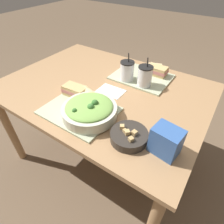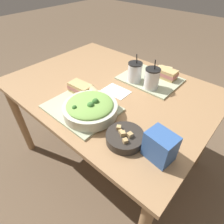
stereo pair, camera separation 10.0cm
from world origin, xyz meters
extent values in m
plane|color=brown|center=(0.00, 0.00, 0.00)|extent=(12.00, 12.00, 0.00)
cube|color=#A37A51|center=(0.00, 0.00, 0.74)|extent=(1.38, 1.01, 0.03)
cylinder|color=#A37A51|center=(-0.63, -0.45, 0.36)|extent=(0.06, 0.06, 0.72)
cylinder|color=#A37A51|center=(-0.63, 0.45, 0.36)|extent=(0.06, 0.06, 0.72)
cylinder|color=#A37A51|center=(0.63, 0.45, 0.36)|extent=(0.06, 0.06, 0.72)
cube|color=#B2BC99|center=(0.04, -0.29, 0.76)|extent=(0.40, 0.32, 0.01)
cube|color=#B2BC99|center=(0.16, 0.26, 0.76)|extent=(0.40, 0.32, 0.01)
cylinder|color=beige|center=(0.13, -0.29, 0.80)|extent=(0.30, 0.30, 0.06)
ellipsoid|color=#7FB251|center=(0.13, -0.29, 0.83)|extent=(0.25, 0.25, 0.04)
sphere|color=#38702D|center=(0.15, -0.27, 0.85)|extent=(0.04, 0.04, 0.04)
sphere|color=#38702D|center=(0.10, -0.37, 0.85)|extent=(0.03, 0.03, 0.03)
sphere|color=#427F38|center=(0.15, -0.31, 0.85)|extent=(0.04, 0.04, 0.04)
cube|color=beige|center=(0.14, -0.23, 0.84)|extent=(0.05, 0.04, 0.01)
cube|color=beige|center=(0.09, -0.29, 0.84)|extent=(0.05, 0.04, 0.01)
cube|color=beige|center=(0.13, -0.33, 0.84)|extent=(0.05, 0.05, 0.01)
cylinder|color=#2D2823|center=(0.39, -0.31, 0.78)|extent=(0.18, 0.18, 0.05)
cylinder|color=brown|center=(0.39, -0.31, 0.79)|extent=(0.17, 0.17, 0.01)
cube|color=tan|center=(0.34, -0.31, 0.81)|extent=(0.03, 0.03, 0.02)
cube|color=tan|center=(0.41, -0.31, 0.81)|extent=(0.03, 0.03, 0.02)
cube|color=tan|center=(0.38, -0.32, 0.81)|extent=(0.03, 0.03, 0.02)
cube|color=tan|center=(0.36, -0.32, 0.81)|extent=(0.02, 0.02, 0.02)
cube|color=tan|center=(0.42, -0.35, 0.81)|extent=(0.03, 0.03, 0.02)
cube|color=tan|center=(-0.08, -0.19, 0.78)|extent=(0.15, 0.09, 0.02)
cube|color=#C1706B|center=(-0.08, -0.19, 0.80)|extent=(0.16, 0.09, 0.02)
cube|color=tan|center=(-0.08, -0.19, 0.82)|extent=(0.15, 0.09, 0.02)
cylinder|color=#DBBC84|center=(0.02, -0.17, 0.80)|extent=(0.12, 0.09, 0.06)
cylinder|color=beige|center=(0.07, -0.18, 0.80)|extent=(0.02, 0.06, 0.06)
cube|color=tan|center=(0.24, 0.35, 0.78)|extent=(0.14, 0.09, 0.02)
cube|color=#C1706B|center=(0.24, 0.35, 0.80)|extent=(0.15, 0.09, 0.02)
cube|color=tan|center=(0.24, 0.35, 0.82)|extent=(0.14, 0.09, 0.02)
cylinder|color=#DBBC84|center=(0.20, 0.38, 0.80)|extent=(0.11, 0.09, 0.06)
cylinder|color=beige|center=(0.25, 0.40, 0.80)|extent=(0.03, 0.06, 0.06)
cylinder|color=silver|center=(0.09, 0.16, 0.83)|extent=(0.10, 0.10, 0.13)
cylinder|color=black|center=(0.09, 0.16, 0.82)|extent=(0.08, 0.08, 0.10)
cylinder|color=black|center=(0.09, 0.16, 0.90)|extent=(0.10, 0.10, 0.01)
cylinder|color=black|center=(0.10, 0.16, 0.93)|extent=(0.01, 0.02, 0.07)
cylinder|color=silver|center=(0.23, 0.16, 0.83)|extent=(0.10, 0.10, 0.13)
cylinder|color=#701E47|center=(0.23, 0.16, 0.82)|extent=(0.08, 0.08, 0.11)
cylinder|color=black|center=(0.23, 0.16, 0.90)|extent=(0.10, 0.10, 0.01)
cylinder|color=black|center=(0.24, 0.16, 0.93)|extent=(0.01, 0.02, 0.07)
cube|color=#335BA3|center=(0.55, -0.29, 0.82)|extent=(0.14, 0.11, 0.14)
cube|color=white|center=(0.08, -0.01, 0.76)|extent=(0.18, 0.12, 0.00)
camera|label=1|loc=(0.66, -0.87, 1.45)|focal=30.00mm
camera|label=2|loc=(0.74, -0.81, 1.45)|focal=30.00mm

